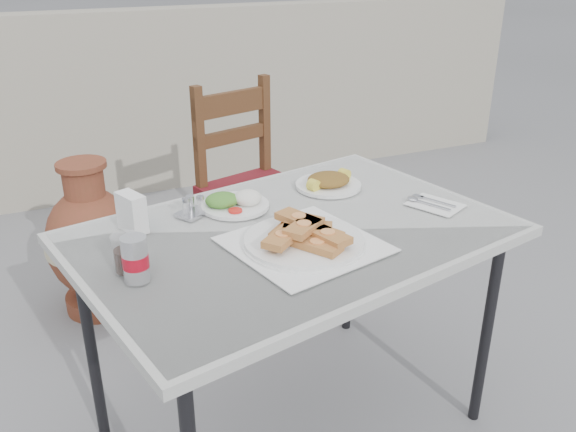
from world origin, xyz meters
name	(u,v)px	position (x,y,z in m)	size (l,w,h in m)	color
ground	(268,420)	(0.00, 0.00, 0.00)	(80.00, 80.00, 0.00)	slate
cafe_table	(293,245)	(0.07, -0.06, 0.73)	(1.45, 1.13, 0.79)	black
pide_plate	(304,234)	(0.05, -0.17, 0.82)	(0.48, 0.48, 0.08)	silver
salad_rice_plate	(234,202)	(-0.04, 0.17, 0.81)	(0.23, 0.23, 0.06)	white
salad_chopped_plate	(328,182)	(0.33, 0.21, 0.81)	(0.24, 0.24, 0.05)	white
soda_can	(135,259)	(-0.43, -0.18, 0.85)	(0.07, 0.07, 0.12)	silver
cola_glass	(126,255)	(-0.44, -0.12, 0.83)	(0.07, 0.07, 0.10)	white
napkin_holder	(132,213)	(-0.38, 0.12, 0.85)	(0.09, 0.11, 0.12)	silver
condiment_caddy	(192,208)	(-0.18, 0.16, 0.81)	(0.12, 0.11, 0.07)	silver
cutlery_napkin	(431,203)	(0.57, -0.07, 0.79)	(0.19, 0.21, 0.01)	silver
chair	(253,187)	(0.31, 0.94, 0.52)	(0.55, 0.55, 1.01)	#3B1A10
terracotta_urn	(93,243)	(-0.44, 1.02, 0.34)	(0.42, 0.42, 0.73)	brown
back_wall	(127,104)	(0.00, 2.50, 0.60)	(6.00, 0.25, 1.20)	gray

